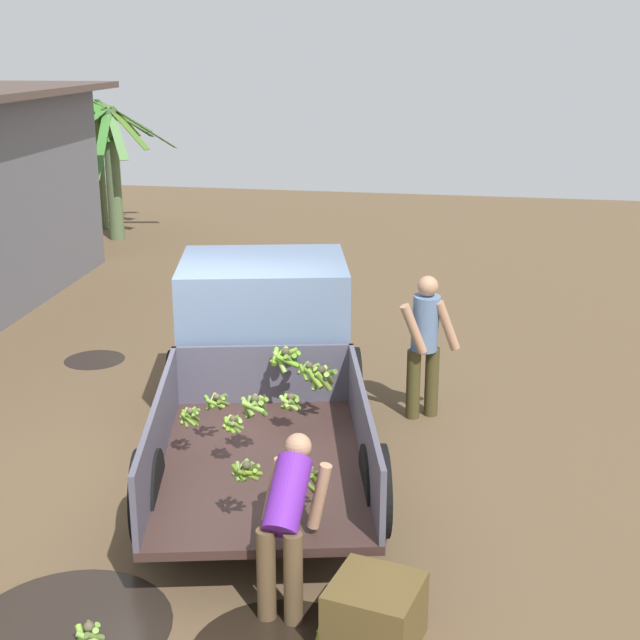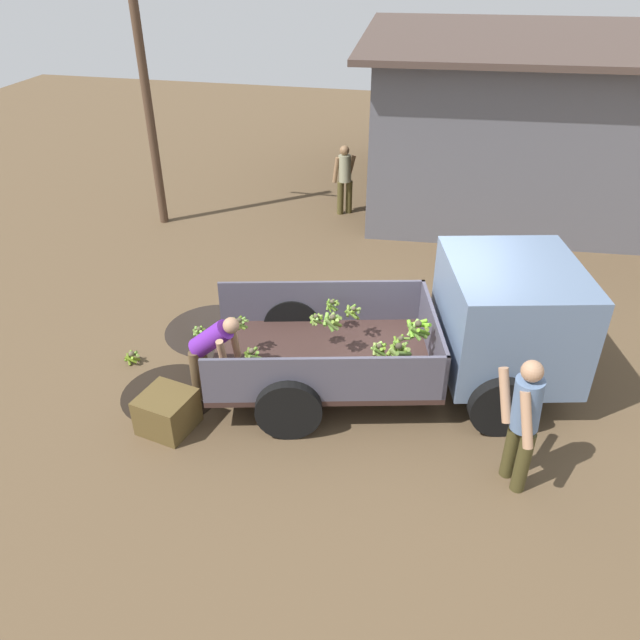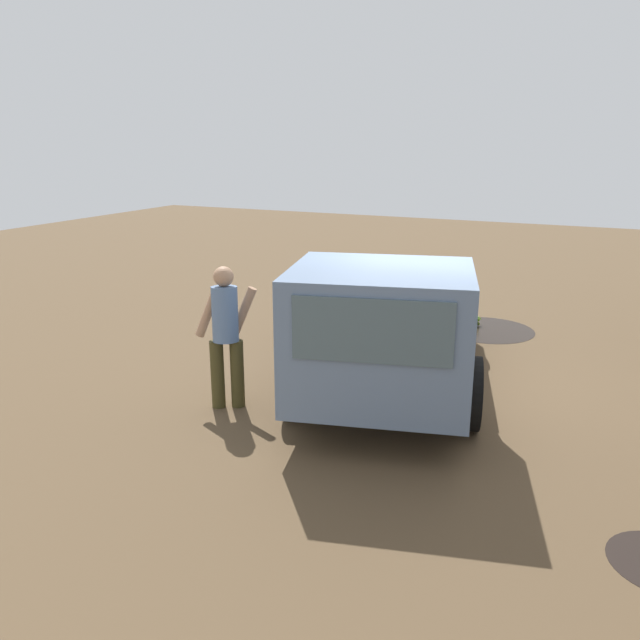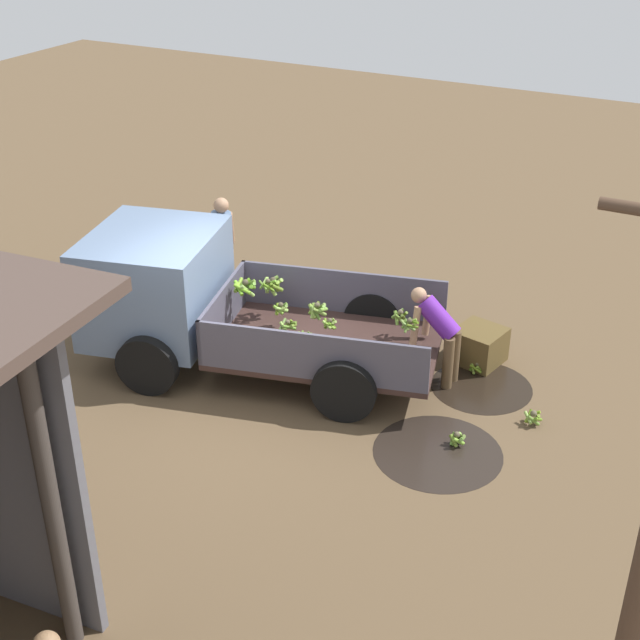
% 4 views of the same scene
% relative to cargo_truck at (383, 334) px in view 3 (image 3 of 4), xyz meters
% --- Properties ---
extents(ground, '(36.00, 36.00, 0.00)m').
position_rel_cargo_truck_xyz_m(ground, '(-0.90, 0.39, -1.00)').
color(ground, brown).
extents(mud_patch_0, '(1.58, 1.58, 0.01)m').
position_rel_cargo_truck_xyz_m(mud_patch_0, '(-3.98, 0.52, -0.99)').
color(mud_patch_0, black).
rests_on(mud_patch_0, ground).
extents(mud_patch_1, '(1.38, 1.38, 0.01)m').
position_rel_cargo_truck_xyz_m(mud_patch_1, '(-3.98, -1.14, -0.99)').
color(mud_patch_1, black).
rests_on(mud_patch_1, ground).
extents(cargo_truck, '(5.14, 3.03, 1.85)m').
position_rel_cargo_truck_xyz_m(cargo_truck, '(0.00, 0.00, 0.00)').
color(cargo_truck, '#3A2722').
rests_on(cargo_truck, ground).
extents(person_foreground_visitor, '(0.58, 0.72, 1.73)m').
position_rel_cargo_truck_xyz_m(person_foreground_visitor, '(0.56, -1.78, -0.03)').
color(person_foreground_visitor, '#423B1D').
rests_on(person_foreground_visitor, ground).
extents(person_worker_loading, '(0.74, 0.59, 1.32)m').
position_rel_cargo_truck_xyz_m(person_worker_loading, '(-3.35, -1.04, -0.22)').
color(person_worker_loading, brown).
rests_on(person_worker_loading, ground).
extents(banana_bunch_on_ground_0, '(0.22, 0.23, 0.19)m').
position_rel_cargo_truck_xyz_m(banana_bunch_on_ground_0, '(-4.13, 0.27, -0.89)').
color(banana_bunch_on_ground_0, brown).
rests_on(banana_bunch_on_ground_0, ground).
extents(banana_bunch_on_ground_1, '(0.24, 0.24, 0.21)m').
position_rel_cargo_truck_xyz_m(banana_bunch_on_ground_1, '(-4.83, -0.60, -0.88)').
color(banana_bunch_on_ground_1, brown).
rests_on(banana_bunch_on_ground_1, ground).
extents(banana_bunch_on_ground_2, '(0.22, 0.22, 0.18)m').
position_rel_cargo_truck_xyz_m(banana_bunch_on_ground_2, '(-3.81, -1.46, -0.90)').
color(banana_bunch_on_ground_2, brown).
rests_on(banana_bunch_on_ground_2, ground).
extents(wooden_crate_0, '(0.75, 0.75, 0.51)m').
position_rel_cargo_truck_xyz_m(wooden_crate_0, '(-3.71, -1.78, -0.74)').
color(wooden_crate_0, brown).
rests_on(wooden_crate_0, ground).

